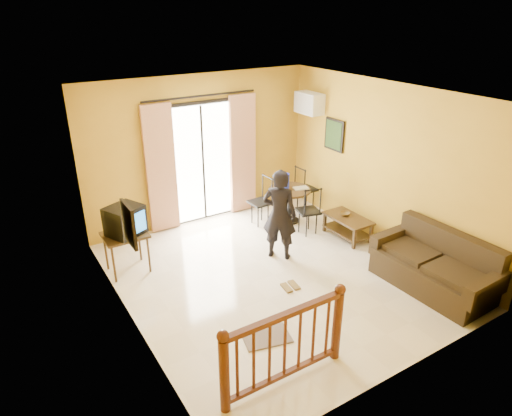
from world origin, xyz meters
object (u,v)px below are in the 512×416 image
coffee_table (348,224)px  standing_person (279,215)px  television (125,220)px  dining_table (290,196)px  sofa (435,268)px

coffee_table → standing_person: bearing=176.7°
coffee_table → television: bearing=165.3°
dining_table → sofa: sofa is taller
television → dining_table: 3.24m
television → standing_person: 2.43m
dining_table → sofa: 3.06m
television → sofa: television is taller
standing_person → sofa: bearing=173.4°
television → sofa: 4.74m
sofa → television: bearing=140.7°
dining_table → standing_person: bearing=-132.9°
television → sofa: bearing=-62.2°
television → coffee_table: 3.89m
television → coffee_table: bearing=-39.3°
coffee_table → sofa: 1.90m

